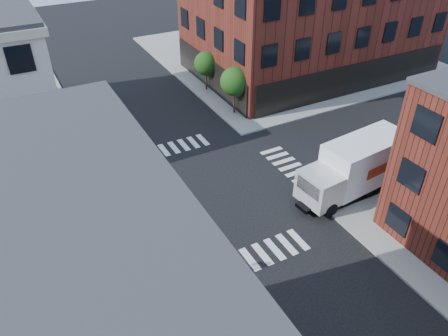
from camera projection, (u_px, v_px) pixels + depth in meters
name	position (u px, v px, depth m)	size (l,w,h in m)	color
ground	(211.00, 192.00, 31.76)	(120.00, 120.00, 0.00)	black
sidewalk_ne	(285.00, 54.00, 55.11)	(30.00, 30.00, 0.15)	gray
building_ne	(311.00, 17.00, 47.92)	(25.00, 16.00, 12.00)	#4A1A12
tree_near	(235.00, 83.00, 40.15)	(2.69, 2.69, 4.49)	black
tree_far	(207.00, 65.00, 44.67)	(2.43, 2.43, 4.07)	black
signal_pole	(152.00, 256.00, 22.69)	(1.29, 1.24, 4.60)	black
box_truck	(356.00, 167.00, 30.77)	(9.14, 3.54, 4.05)	white
traffic_cone	(208.00, 254.00, 26.26)	(0.35, 0.35, 0.63)	#D34B09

